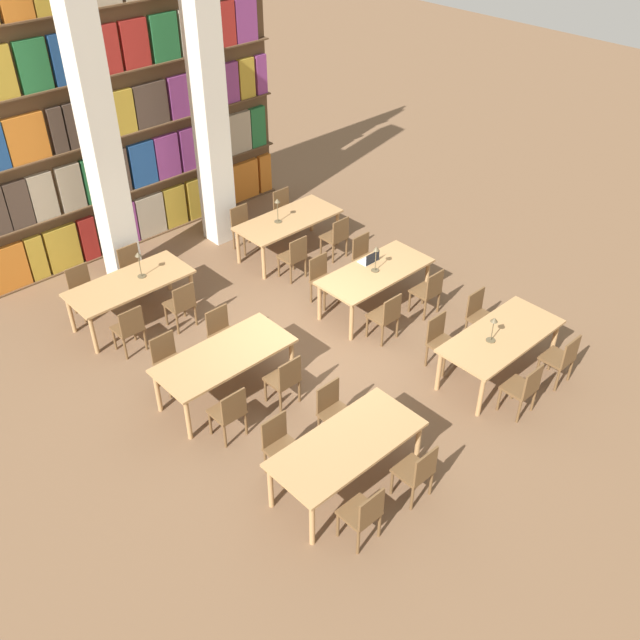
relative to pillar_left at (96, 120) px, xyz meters
name	(u,v)px	position (x,y,z in m)	size (l,w,h in m)	color
ground_plane	(309,347)	(1.10, -3.88, -3.00)	(40.00, 40.00, 0.00)	brown
bookshelf_bank	(126,107)	(1.09, 1.04, -0.33)	(6.52, 0.35, 5.50)	brown
pillar_left	(96,120)	(0.00, 0.00, 0.00)	(0.50, 0.50, 6.00)	silver
pillar_center	(207,90)	(2.19, 0.00, 0.00)	(0.50, 0.50, 6.00)	silver
reading_table_0	(347,447)	(-0.47, -6.32, -2.33)	(2.04, 0.92, 0.75)	tan
chair_0	(363,514)	(-0.93, -7.06, -2.53)	(0.42, 0.40, 0.87)	brown
chair_1	(281,445)	(-0.93, -5.57, -2.53)	(0.42, 0.40, 0.87)	brown
chair_2	(417,471)	(0.02, -7.06, -2.53)	(0.42, 0.40, 0.87)	brown
chair_3	(334,410)	(0.02, -5.57, -2.53)	(0.42, 0.40, 0.87)	brown
reading_table_1	(501,339)	(2.76, -6.32, -2.33)	(2.04, 0.92, 0.75)	tan
chair_4	(523,388)	(2.29, -7.07, -2.53)	(0.42, 0.40, 0.87)	brown
chair_5	(441,340)	(2.29, -5.58, -2.53)	(0.42, 0.40, 0.87)	brown
chair_6	(561,358)	(3.27, -7.07, -2.53)	(0.42, 0.40, 0.87)	brown
chair_7	(480,315)	(3.27, -5.58, -2.53)	(0.42, 0.40, 0.87)	brown
desk_lamp_0	(493,325)	(2.52, -6.29, -1.97)	(0.14, 0.14, 0.42)	brown
reading_table_2	(225,359)	(-0.55, -3.89, -2.33)	(2.04, 0.92, 0.75)	tan
chair_8	(229,412)	(-1.04, -4.63, -2.53)	(0.42, 0.40, 0.87)	brown
chair_9	(169,360)	(-1.04, -3.14, -2.53)	(0.42, 0.40, 0.87)	brown
chair_10	(285,379)	(-0.06, -4.63, -2.53)	(0.42, 0.40, 0.87)	brown
chair_11	(223,333)	(-0.06, -3.14, -2.53)	(0.42, 0.40, 0.87)	brown
reading_table_3	(375,275)	(2.67, -3.81, -2.33)	(2.04, 0.92, 0.75)	tan
chair_12	(386,316)	(2.15, -4.56, -2.53)	(0.42, 0.40, 0.87)	brown
chair_13	(323,279)	(2.15, -3.07, -2.53)	(0.42, 0.40, 0.87)	brown
chair_14	(428,291)	(3.20, -4.56, -2.53)	(0.42, 0.40, 0.87)	brown
chair_15	(365,257)	(3.20, -3.07, -2.53)	(0.42, 0.40, 0.87)	brown
desk_lamp_1	(376,255)	(2.66, -3.81, -1.93)	(0.14, 0.14, 0.47)	brown
laptop	(369,260)	(2.80, -3.55, -2.21)	(0.32, 0.22, 0.21)	silver
reading_table_4	(130,286)	(-0.56, -1.29, -2.33)	(2.04, 0.92, 0.75)	tan
chair_16	(129,328)	(-1.05, -2.04, -2.53)	(0.42, 0.40, 0.87)	brown
chair_17	(84,289)	(-1.05, -0.55, -2.53)	(0.42, 0.40, 0.87)	brown
chair_18	(181,304)	(-0.08, -2.04, -2.53)	(0.42, 0.40, 0.87)	brown
chair_19	(134,268)	(-0.08, -0.55, -2.53)	(0.42, 0.40, 0.87)	brown
desk_lamp_2	(139,260)	(-0.32, -1.29, -1.93)	(0.14, 0.14, 0.47)	brown
reading_table_5	(288,222)	(2.79, -1.42, -2.33)	(2.04, 0.92, 0.75)	tan
chair_20	(294,256)	(2.28, -2.17, -2.53)	(0.42, 0.40, 0.87)	brown
chair_21	(244,227)	(2.28, -0.68, -2.53)	(0.42, 0.40, 0.87)	brown
chair_22	(336,236)	(3.34, -2.17, -2.53)	(0.42, 0.40, 0.87)	brown
chair_23	(285,210)	(3.34, -0.68, -2.53)	(0.42, 0.40, 0.87)	brown
desk_lamp_3	(277,206)	(2.57, -1.39, -1.92)	(0.14, 0.14, 0.48)	brown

